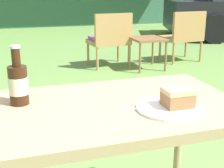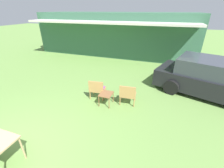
{
  "view_description": "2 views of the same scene",
  "coord_description": "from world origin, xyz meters",
  "px_view_note": "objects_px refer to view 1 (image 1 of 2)",
  "views": [
    {
      "loc": [
        -0.37,
        -1.09,
        1.13
      ],
      "look_at": [
        0.0,
        0.1,
        0.74
      ],
      "focal_mm": 50.0,
      "sensor_mm": 36.0,
      "label": 1
    },
    {
      "loc": [
        3.13,
        -1.31,
        3.15
      ],
      "look_at": [
        1.66,
        2.93,
        0.9
      ],
      "focal_mm": 24.0,
      "sensor_mm": 36.0,
      "label": 2
    }
  ],
  "objects_px": {
    "cake_on_plate": "(174,103)",
    "cola_bottle_near": "(18,83)",
    "garden_side_table": "(147,42)",
    "patio_table": "(119,120)",
    "wicker_chair_cushioned": "(110,38)",
    "wicker_chair_plain": "(184,34)"
  },
  "relations": [
    {
      "from": "wicker_chair_cushioned",
      "to": "patio_table",
      "type": "distance_m",
      "value": 3.41
    },
    {
      "from": "garden_side_table",
      "to": "patio_table",
      "type": "xyz_separation_m",
      "value": [
        -1.42,
        -2.99,
        0.23
      ]
    },
    {
      "from": "wicker_chair_cushioned",
      "to": "cola_bottle_near",
      "type": "bearing_deg",
      "value": 61.18
    },
    {
      "from": "cola_bottle_near",
      "to": "garden_side_table",
      "type": "bearing_deg",
      "value": 58.19
    },
    {
      "from": "cake_on_plate",
      "to": "cola_bottle_near",
      "type": "bearing_deg",
      "value": 157.7
    },
    {
      "from": "garden_side_table",
      "to": "cola_bottle_near",
      "type": "xyz_separation_m",
      "value": [
        -1.79,
        -2.88,
        0.39
      ]
    },
    {
      "from": "wicker_chair_plain",
      "to": "cake_on_plate",
      "type": "distance_m",
      "value": 3.91
    },
    {
      "from": "wicker_chair_cushioned",
      "to": "cake_on_plate",
      "type": "relative_size",
      "value": 3.16
    },
    {
      "from": "garden_side_table",
      "to": "cake_on_plate",
      "type": "distance_m",
      "value": 3.36
    },
    {
      "from": "garden_side_table",
      "to": "patio_table",
      "type": "bearing_deg",
      "value": -115.31
    },
    {
      "from": "cake_on_plate",
      "to": "patio_table",
      "type": "bearing_deg",
      "value": 146.6
    },
    {
      "from": "cake_on_plate",
      "to": "cola_bottle_near",
      "type": "height_order",
      "value": "cola_bottle_near"
    },
    {
      "from": "cake_on_plate",
      "to": "cola_bottle_near",
      "type": "distance_m",
      "value": 0.59
    },
    {
      "from": "wicker_chair_plain",
      "to": "cake_on_plate",
      "type": "height_order",
      "value": "wicker_chair_plain"
    },
    {
      "from": "wicker_chair_plain",
      "to": "cola_bottle_near",
      "type": "relative_size",
      "value": 3.43
    },
    {
      "from": "wicker_chair_cushioned",
      "to": "cola_bottle_near",
      "type": "relative_size",
      "value": 3.43
    },
    {
      "from": "wicker_chair_cushioned",
      "to": "garden_side_table",
      "type": "distance_m",
      "value": 0.55
    },
    {
      "from": "cake_on_plate",
      "to": "cola_bottle_near",
      "type": "relative_size",
      "value": 1.09
    },
    {
      "from": "wicker_chair_plain",
      "to": "cola_bottle_near",
      "type": "distance_m",
      "value": 4.04
    },
    {
      "from": "cake_on_plate",
      "to": "wicker_chair_plain",
      "type": "bearing_deg",
      "value": 59.58
    },
    {
      "from": "cola_bottle_near",
      "to": "patio_table",
      "type": "bearing_deg",
      "value": -16.38
    },
    {
      "from": "wicker_chair_cushioned",
      "to": "cola_bottle_near",
      "type": "xyz_separation_m",
      "value": [
        -1.32,
        -3.16,
        0.34
      ]
    }
  ]
}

